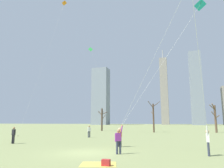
{
  "coord_description": "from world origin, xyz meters",
  "views": [
    {
      "loc": [
        6.0,
        -14.34,
        2.12
      ],
      "look_at": [
        0.0,
        6.0,
        5.89
      ],
      "focal_mm": 34.22,
      "sensor_mm": 36.0,
      "label": 1
    }
  ],
  "objects": [
    {
      "name": "bare_tree_far_right_edge",
      "position": [
        13.63,
        33.02,
        2.99
      ],
      "size": [
        1.74,
        1.46,
        5.76
      ],
      "color": "brown",
      "rests_on": "ground"
    },
    {
      "name": "distant_kite_high_overhead_orange",
      "position": [
        -13.18,
        17.28,
        20.92
      ],
      "size": [
        4.74,
        4.83,
        24.21
      ],
      "color": "orange",
      "rests_on": "ground"
    },
    {
      "name": "kite_flyer_foreground_left_teal",
      "position": [
        2.97,
        0.34,
        2.2
      ],
      "size": [
        6.87,
        3.52,
        12.0
      ],
      "color": "#33384C",
      "rests_on": "ground"
    },
    {
      "name": "bystander_watching_nearby",
      "position": [
        -5.59,
        13.75,
        0.9
      ],
      "size": [
        0.36,
        0.43,
        1.62
      ],
      "color": "#33384C",
      "rests_on": "ground"
    },
    {
      "name": "skyline_short_annex",
      "position": [
        -47.94,
        138.11,
        21.4
      ],
      "size": [
        11.82,
        9.76,
        42.8
      ],
      "color": "gray",
      "rests_on": "ground"
    },
    {
      "name": "bare_tree_leftmost",
      "position": [
        -11.09,
        35.08,
        2.85
      ],
      "size": [
        2.38,
        2.11,
        5.32
      ],
      "color": "#423326",
      "rests_on": "ground"
    },
    {
      "name": "distant_kite_drifting_right_green",
      "position": [
        -9.25,
        24.19,
        14.87
      ],
      "size": [
        6.09,
        2.52,
        17.05
      ],
      "color": "green",
      "rests_on": "ground"
    },
    {
      "name": "bystander_strolling_midfield",
      "position": [
        -9.51,
        3.69,
        0.9
      ],
      "size": [
        0.5,
        0.27,
        1.62
      ],
      "color": "black",
      "rests_on": "ground"
    },
    {
      "name": "kite_flyer_far_back_blue",
      "position": [
        3.79,
        2.13,
        5.11
      ],
      "size": [
        11.1,
        8.77,
        19.11
      ],
      "color": "black",
      "rests_on": "ground"
    },
    {
      "name": "ground_plane",
      "position": [
        0.0,
        0.0,
        0.0
      ],
      "size": [
        400.0,
        400.0,
        0.0
      ],
      "primitive_type": "plane",
      "color": "#848E56"
    },
    {
      "name": "picnic_spot",
      "position": [
        2.41,
        -3.81,
        0.09
      ],
      "size": [
        2.11,
        1.83,
        0.31
      ],
      "color": "#D8BF4C",
      "rests_on": "ground"
    },
    {
      "name": "skyline_wide_slab",
      "position": [
        -1.42,
        154.2,
        26.04
      ],
      "size": [
        5.64,
        5.2,
        59.01
      ],
      "color": "gray",
      "rests_on": "ground"
    },
    {
      "name": "skyline_mid_tower_left",
      "position": [
        20.57,
        139.61,
        25.19
      ],
      "size": [
        7.93,
        6.98,
        50.37
      ],
      "color": "gray",
      "rests_on": "ground"
    },
    {
      "name": "bare_tree_right_of_center",
      "position": [
        1.61,
        30.87,
        3.23
      ],
      "size": [
        2.46,
        3.12,
        6.34
      ],
      "color": "#4C3828",
      "rests_on": "ground"
    },
    {
      "name": "kite_flyer_midfield_center_white",
      "position": [
        7.56,
        -1.45,
        3.11
      ],
      "size": [
        2.37,
        13.17,
        13.33
      ],
      "color": "#33384C",
      "rests_on": "ground"
    }
  ]
}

